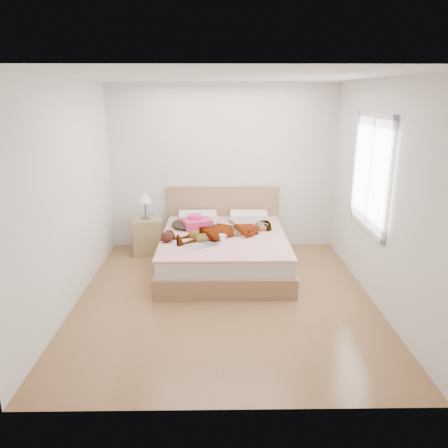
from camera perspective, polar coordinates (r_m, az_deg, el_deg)
name	(u,v)px	position (r m, az deg, el deg)	size (l,w,h in m)	color
ground	(225,298)	(5.47, 0.13, -9.61)	(4.00, 4.00, 0.00)	brown
woman	(225,228)	(6.11, 0.15, -0.54)	(0.58, 1.54, 0.21)	silver
hair	(187,224)	(6.58, -4.89, 0.05)	(0.46, 0.56, 0.08)	black
phone	(191,215)	(6.48, -4.34, 1.21)	(0.05, 0.10, 0.01)	silver
room_shell	(371,173)	(5.61, 18.65, 6.32)	(4.00, 4.00, 4.00)	white
bed	(224,248)	(6.32, -0.02, -3.21)	(1.80, 2.08, 1.00)	olive
towel	(197,222)	(6.49, -3.59, 0.27)	(0.49, 0.44, 0.21)	#E73E66
magazine	(202,244)	(5.77, -2.88, -2.64)	(0.52, 0.46, 0.03)	silver
coffee_mug	(222,238)	(5.89, -0.23, -1.80)	(0.13, 0.11, 0.10)	white
plush_toy	(167,236)	(5.92, -7.40, -1.56)	(0.19, 0.27, 0.14)	black
nightstand	(147,233)	(6.96, -10.06, -1.16)	(0.54, 0.51, 0.99)	olive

